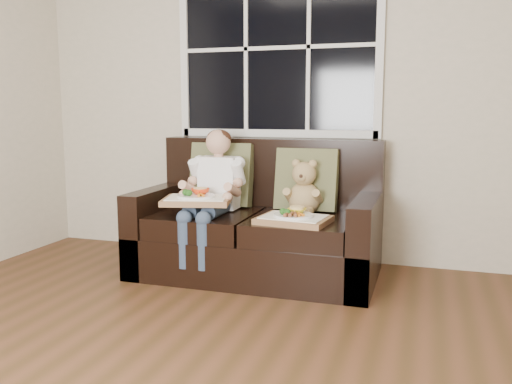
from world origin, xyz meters
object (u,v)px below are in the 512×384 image
(loveseat, at_px, (259,230))
(tray_left, at_px, (197,199))
(tray_right, at_px, (294,218))
(child, at_px, (214,184))
(teddy_bear, at_px, (304,191))

(loveseat, relative_size, tray_left, 3.26)
(tray_left, xyz_separation_m, tray_right, (0.68, 0.01, -0.10))
(child, bearing_deg, tray_left, -101.96)
(loveseat, xyz_separation_m, teddy_bear, (0.33, 0.02, 0.30))
(teddy_bear, xyz_separation_m, tray_right, (0.01, -0.33, -0.13))
(tray_left, bearing_deg, loveseat, 28.85)
(teddy_bear, bearing_deg, tray_left, -152.15)
(loveseat, height_order, tray_left, loveseat)
(teddy_bear, bearing_deg, tray_right, -87.69)
(tray_right, bearing_deg, teddy_bear, 98.41)
(loveseat, height_order, child, child)
(child, relative_size, tray_left, 1.74)
(loveseat, xyz_separation_m, tray_left, (-0.34, -0.32, 0.27))
(loveseat, bearing_deg, tray_left, -136.84)
(loveseat, bearing_deg, child, -158.10)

